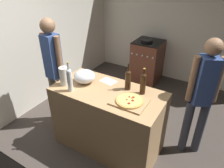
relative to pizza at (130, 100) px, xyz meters
name	(u,v)px	position (x,y,z in m)	size (l,w,h in m)	color
ground_plane	(138,111)	(-0.31, 1.04, -0.97)	(4.02, 3.72, 0.02)	#3F3833
kitchen_wall_rear	(174,20)	(-0.31, 2.66, 0.34)	(4.02, 0.10, 2.60)	silver
kitchen_wall_left	(57,26)	(-2.07, 1.04, 0.34)	(0.10, 3.72, 2.60)	silver
counter	(108,120)	(-0.35, 0.09, -0.50)	(1.43, 0.71, 0.93)	tan
cutting_board	(130,102)	(0.00, 0.00, -0.02)	(0.40, 0.32, 0.02)	tan
pizza	(130,100)	(0.00, 0.00, 0.00)	(0.32, 0.32, 0.03)	tan
mixing_bowl	(85,76)	(-0.73, 0.12, 0.06)	(0.29, 0.29, 0.17)	#B2B2B7
paper_towel_roll	(64,76)	(-0.92, -0.06, 0.09)	(0.12, 0.12, 0.25)	white
wine_bottle_green	(143,83)	(0.04, 0.26, 0.12)	(0.07, 0.07, 0.34)	#331E0F
wine_bottle_clear	(128,79)	(-0.16, 0.26, 0.11)	(0.08, 0.08, 0.35)	#331E0F
wine_bottle_amber	(70,79)	(-0.75, -0.14, 0.14)	(0.07, 0.07, 0.39)	silver
recipe_sheet	(108,81)	(-0.48, 0.31, -0.03)	(0.21, 0.15, 0.00)	white
stove	(147,61)	(-0.67, 2.26, -0.51)	(0.58, 0.63, 0.94)	brown
person_in_stripes	(54,68)	(-1.32, 0.14, 0.02)	(0.36, 0.21, 1.71)	slate
person_in_red	(202,94)	(0.68, 0.60, -0.02)	(0.34, 0.27, 1.64)	#383D4C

